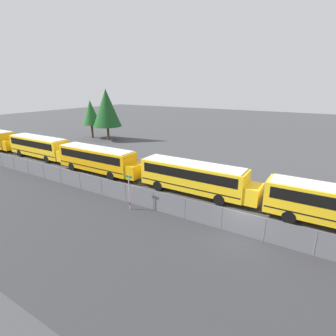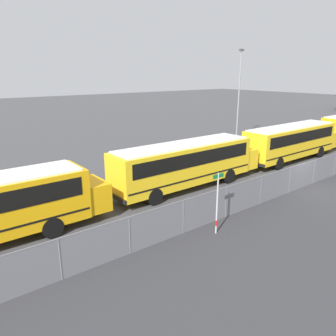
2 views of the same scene
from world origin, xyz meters
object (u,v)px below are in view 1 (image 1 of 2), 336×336
(school_bus_1, at_px, (40,146))
(school_bus_3, at_px, (195,176))
(tree_0, at_px, (106,108))
(school_bus_2, at_px, (98,158))
(street_sign, at_px, (129,191))
(tree_1, at_px, (91,113))

(school_bus_1, bearing_deg, school_bus_3, -0.59)
(school_bus_3, xyz_separation_m, tree_0, (-26.39, 15.54, 4.29))
(school_bus_1, height_order, school_bus_2, same)
(street_sign, bearing_deg, school_bus_2, 149.30)
(school_bus_2, relative_size, tree_1, 1.60)
(school_bus_3, relative_size, tree_1, 1.60)
(school_bus_1, bearing_deg, tree_0, 94.39)
(tree_0, height_order, tree_1, tree_0)
(school_bus_1, height_order, tree_1, tree_1)
(school_bus_2, bearing_deg, school_bus_1, 177.67)
(tree_1, bearing_deg, school_bus_2, -41.24)
(school_bus_2, xyz_separation_m, school_bus_3, (12.81, 0.24, 0.00))
(school_bus_2, height_order, tree_1, tree_1)
(school_bus_1, relative_size, school_bus_2, 1.00)
(school_bus_3, relative_size, tree_0, 1.23)
(school_bus_2, bearing_deg, tree_0, 130.71)
(street_sign, bearing_deg, tree_0, 137.15)
(street_sign, bearing_deg, tree_1, 142.08)
(tree_1, bearing_deg, street_sign, -37.92)
(school_bus_2, xyz_separation_m, tree_1, (-18.10, 15.87, 3.17))
(school_bus_1, xyz_separation_m, school_bus_2, (12.41, -0.50, 0.00))
(street_sign, distance_m, tree_1, 35.20)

